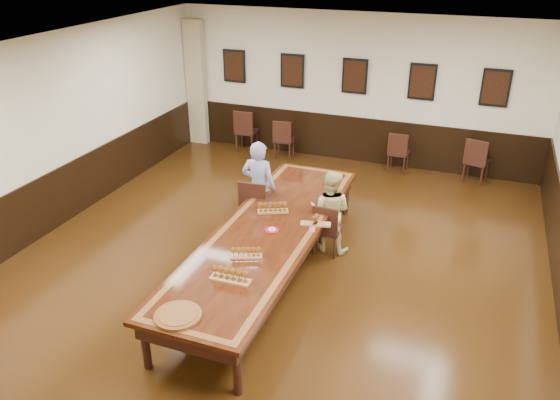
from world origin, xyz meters
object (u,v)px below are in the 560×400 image
at_px(chair_woman, 328,228).
at_px(spare_chair_d, 477,160).
at_px(carved_platter, 178,315).
at_px(person_man, 259,187).
at_px(person_woman, 330,211).
at_px(chair_man, 257,206).
at_px(conference_table, 268,238).
at_px(spare_chair_a, 247,130).
at_px(spare_chair_c, 399,151).
at_px(spare_chair_b, 284,138).

xyz_separation_m(chair_woman, spare_chair_d, (2.05, 3.75, 0.04)).
bearing_deg(carved_platter, spare_chair_d, 67.37).
height_order(person_man, person_woman, person_man).
relative_size(chair_man, carved_platter, 1.48).
bearing_deg(conference_table, chair_woman, 55.42).
height_order(spare_chair_a, carved_platter, spare_chair_a).
bearing_deg(spare_chair_c, conference_table, 79.79).
xyz_separation_m(chair_man, person_woman, (1.29, -0.10, 0.18)).
bearing_deg(person_man, spare_chair_c, -119.49).
bearing_deg(person_man, chair_woman, 164.23).
relative_size(spare_chair_a, carved_platter, 1.46).
distance_m(spare_chair_c, person_woman, 3.72).
relative_size(spare_chair_d, conference_table, 0.19).
distance_m(person_woman, conference_table, 1.21).
height_order(spare_chair_b, spare_chair_d, spare_chair_d).
bearing_deg(chair_woman, spare_chair_a, -50.72).
bearing_deg(conference_table, spare_chair_b, 107.60).
xyz_separation_m(chair_man, chair_woman, (1.29, -0.20, -0.07)).
bearing_deg(person_woman, chair_man, -4.41).
distance_m(spare_chair_b, person_woman, 4.14).
bearing_deg(chair_woman, spare_chair_b, -60.03).
relative_size(chair_man, spare_chair_a, 1.01).
height_order(person_woman, conference_table, person_woman).
bearing_deg(chair_man, spare_chair_d, -135.86).
relative_size(chair_man, person_man, 0.63).
relative_size(spare_chair_b, spare_chair_c, 1.02).
xyz_separation_m(spare_chair_b, conference_table, (1.46, -4.59, 0.16)).
bearing_deg(spare_chair_a, conference_table, 113.64).
xyz_separation_m(spare_chair_b, carved_platter, (1.27, -6.79, 0.32)).
relative_size(spare_chair_d, person_man, 0.60).
bearing_deg(spare_chair_d, carved_platter, 81.32).
height_order(spare_chair_a, conference_table, spare_chair_a).
bearing_deg(spare_chair_d, spare_chair_c, 12.80).
relative_size(spare_chair_c, person_man, 0.55).
distance_m(spare_chair_a, spare_chair_b, 0.99).
bearing_deg(chair_woman, spare_chair_c, -96.84).
relative_size(spare_chair_b, person_woman, 0.67).
height_order(chair_woman, spare_chair_c, spare_chair_c).
height_order(person_woman, carved_platter, person_woman).
bearing_deg(spare_chair_c, chair_woman, 85.98).
height_order(spare_chair_b, person_woman, person_woman).
bearing_deg(spare_chair_b, spare_chair_d, 175.04).
bearing_deg(spare_chair_b, spare_chair_a, -13.42).
xyz_separation_m(spare_chair_a, spare_chair_b, (0.98, -0.12, -0.04)).
height_order(chair_man, carved_platter, chair_man).
distance_m(spare_chair_a, carved_platter, 7.28).
height_order(chair_woman, carved_platter, chair_woman).
distance_m(spare_chair_a, spare_chair_d, 5.12).
distance_m(spare_chair_d, conference_table, 5.39).
bearing_deg(spare_chair_c, person_woman, 85.81).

